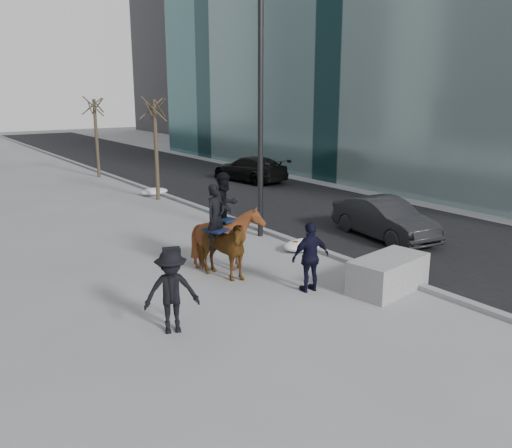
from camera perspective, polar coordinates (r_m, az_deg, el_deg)
ground at (r=13.49m, az=2.93°, el=-7.21°), size 120.00×120.00×0.00m
road at (r=25.25m, az=1.67°, el=2.86°), size 8.00×90.00×0.01m
curb at (r=23.14m, az=-6.33°, el=1.89°), size 0.25×90.00×0.12m
planter at (r=13.88m, az=13.75°, el=-5.11°), size 2.28×1.41×0.85m
car_near at (r=18.59m, az=13.39°, el=0.55°), size 1.96×4.26×1.35m
car_far at (r=29.56m, az=-0.68°, el=5.83°), size 2.59×4.93×1.36m
tree_near at (r=24.70m, az=-10.49°, el=8.16°), size 1.20×1.20×4.94m
tree_far at (r=32.08m, az=-16.46°, el=9.04°), size 1.20×1.20×4.85m
mounted_left at (r=14.24m, az=-3.94°, el=-2.12°), size 1.44×2.11×2.50m
mounted_right at (r=14.90m, az=-3.02°, el=-0.77°), size 1.76×1.89×2.70m
feeder at (r=13.37m, az=5.76°, el=-3.48°), size 1.08×0.93×1.75m
camera_crew at (r=11.22m, az=-8.88°, el=-7.01°), size 1.29×0.99×1.75m
lamppost at (r=17.82m, az=0.67°, el=14.37°), size 0.25×1.38×9.09m
snow_piles at (r=21.11m, az=-4.22°, el=1.08°), size 1.37×11.91×0.35m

